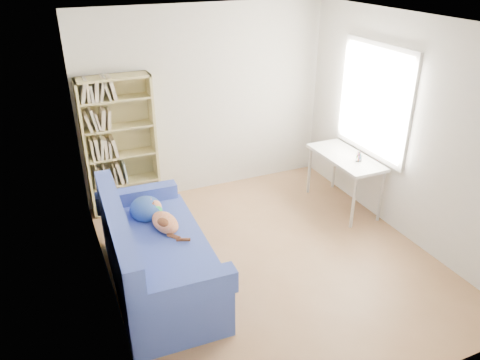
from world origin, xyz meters
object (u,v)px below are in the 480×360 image
(desk, at_px, (345,161))
(pen_cup, at_px, (359,157))
(sofa, at_px, (154,255))
(bookshelf, at_px, (121,151))

(desk, height_order, pen_cup, pen_cup)
(sofa, distance_m, desk, 2.86)
(bookshelf, relative_size, pen_cup, 12.50)
(sofa, xyz_separation_m, desk, (2.78, 0.62, 0.30))
(desk, bearing_deg, bookshelf, 157.27)
(bookshelf, height_order, pen_cup, bookshelf)
(bookshelf, xyz_separation_m, pen_cup, (2.77, -1.34, -0.04))
(bookshelf, relative_size, desk, 1.59)
(pen_cup, bearing_deg, sofa, -171.54)
(sofa, height_order, bookshelf, bookshelf)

